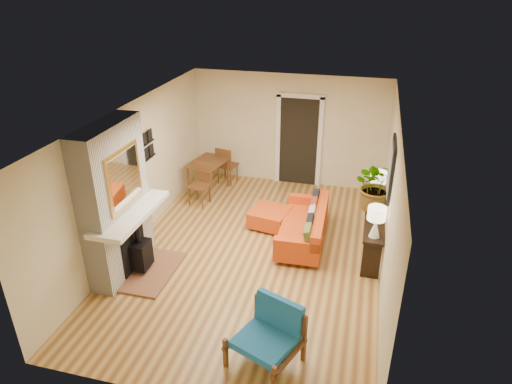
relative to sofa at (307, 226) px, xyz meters
The scene contains 10 objects.
room_shell 2.21m from the sofa, 97.59° to the left, with size 6.50×6.50×6.50m.
fireplace 3.43m from the sofa, 150.20° to the right, with size 1.09×1.68×2.60m.
sofa is the anchor object (origin of this frame).
ottoman 0.89m from the sofa, 154.08° to the left, with size 0.83×0.83×0.37m.
blue_chair 2.99m from the sofa, 90.46° to the right, with size 1.04×1.03×0.84m.
dining_table 2.92m from the sofa, 147.23° to the left, with size 0.94×1.74×0.91m.
console_table 1.23m from the sofa, ahead, with size 0.34×1.85×0.72m.
lamp_near 1.58m from the sofa, 30.93° to the right, with size 0.30×0.30×0.54m.
lamp_far 1.59m from the sofa, 31.53° to the left, with size 0.30×0.30×0.54m.
houseplant 1.50m from the sofa, 11.98° to the left, with size 0.86×0.75×0.96m, color #1E5919.
Camera 1 is at (1.79, -6.74, 4.68)m, focal length 32.00 mm.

